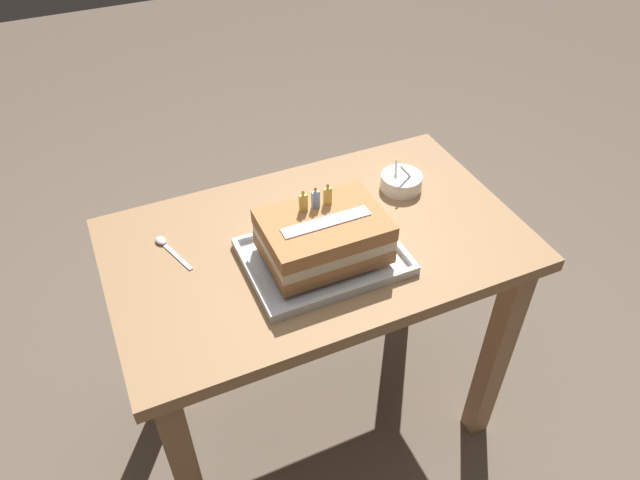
% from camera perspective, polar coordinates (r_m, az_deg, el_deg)
% --- Properties ---
extents(ground_plane, '(8.00, 8.00, 0.00)m').
position_cam_1_polar(ground_plane, '(2.06, -0.23, -16.24)').
color(ground_plane, '#6B5B4C').
extents(dining_table, '(1.02, 0.62, 0.78)m').
position_cam_1_polar(dining_table, '(1.56, -0.29, -3.82)').
color(dining_table, '#9E754C').
rests_on(dining_table, ground_plane).
extents(foil_tray, '(0.36, 0.27, 0.02)m').
position_cam_1_polar(foil_tray, '(1.40, 0.32, -1.72)').
color(foil_tray, silver).
rests_on(foil_tray, dining_table).
extents(birthday_cake, '(0.28, 0.20, 0.16)m').
position_cam_1_polar(birthday_cake, '(1.36, 0.33, 0.41)').
color(birthday_cake, '#B97D4A').
rests_on(birthday_cake, foil_tray).
extents(bowl_stack, '(0.11, 0.11, 0.09)m').
position_cam_1_polar(bowl_stack, '(1.63, 7.78, 5.55)').
color(bowl_stack, white).
rests_on(bowl_stack, dining_table).
extents(serving_spoon_near_tray, '(0.06, 0.15, 0.01)m').
position_cam_1_polar(serving_spoon_near_tray, '(1.49, -14.62, -0.44)').
color(serving_spoon_near_tray, silver).
rests_on(serving_spoon_near_tray, dining_table).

